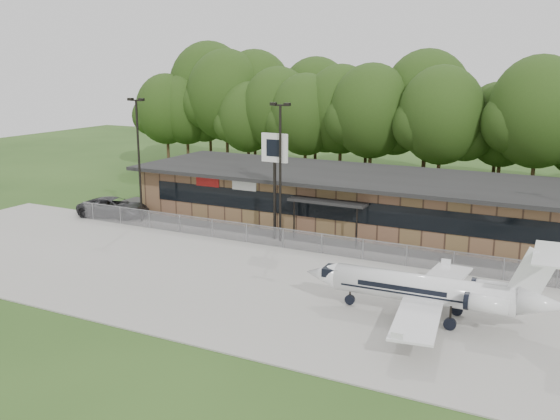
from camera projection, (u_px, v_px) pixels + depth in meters
The scene contains 11 objects.
ground at pixel (215, 341), 29.80m from camera, with size 160.00×160.00×0.00m, color #274518.
apron at pixel (290, 288), 36.71m from camera, with size 64.00×18.00×0.08m, color #9E9B93.
parking_lot at pixel (358, 240), 46.66m from camera, with size 50.00×9.00×0.06m, color #383835.
terminal at pixel (378, 201), 50.01m from camera, with size 41.00×11.65×4.30m.
fence at pixel (335, 246), 42.59m from camera, with size 46.00×0.04×1.52m.
treeline at pixel (436, 117), 64.41m from camera, with size 72.00×12.00×15.00m, color #1F3611, non-canonical shape.
light_pole_left at pixel (139, 151), 50.74m from camera, with size 1.55×0.30×10.23m.
light_pole_mid at pixel (280, 162), 44.93m from camera, with size 1.55×0.30×10.23m.
business_jet at pixel (431, 291), 31.83m from camera, with size 13.12×11.67×4.42m.
suv at pixel (114, 207), 53.59m from camera, with size 2.82×6.11×1.70m, color #2E2E31.
pole_sign at pixel (275, 159), 45.43m from camera, with size 2.10×0.34×8.00m.
Camera 1 is at (15.41, -23.07, 12.91)m, focal length 40.00 mm.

